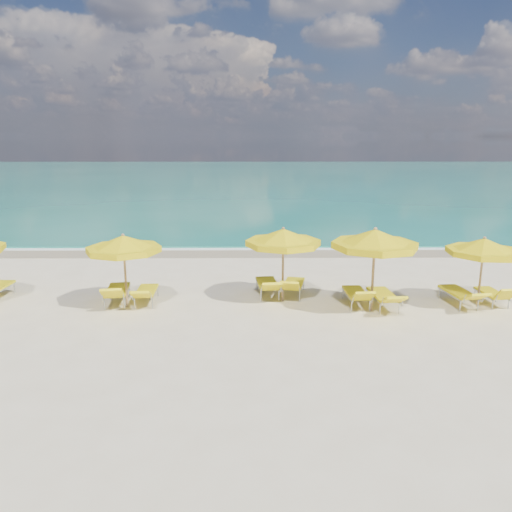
{
  "coord_description": "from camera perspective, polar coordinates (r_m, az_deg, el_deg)",
  "views": [
    {
      "loc": [
        -0.12,
        -14.68,
        5.08
      ],
      "look_at": [
        0.0,
        1.5,
        1.2
      ],
      "focal_mm": 35.0,
      "sensor_mm": 36.0,
      "label": 1
    }
  ],
  "objects": [
    {
      "name": "ground_plane",
      "position": [
        15.54,
        0.04,
        -5.6
      ],
      "size": [
        120.0,
        120.0,
        0.0
      ],
      "primitive_type": "plane",
      "color": "beige"
    },
    {
      "name": "ocean",
      "position": [
        62.89,
        -0.31,
        8.86
      ],
      "size": [
        120.0,
        80.0,
        0.3
      ],
      "primitive_type": "cube",
      "color": "#126957",
      "rests_on": "ground"
    },
    {
      "name": "wet_sand_band",
      "position": [
        22.66,
        -0.11,
        0.53
      ],
      "size": [
        120.0,
        2.6,
        0.01
      ],
      "primitive_type": "cube",
      "color": "tan",
      "rests_on": "ground"
    },
    {
      "name": "foam_line",
      "position": [
        23.44,
        -0.12,
        0.97
      ],
      "size": [
        120.0,
        1.2,
        0.03
      ],
      "primitive_type": "cube",
      "color": "white",
      "rests_on": "ground"
    },
    {
      "name": "whitecap_near",
      "position": [
        32.62,
        -10.83,
        4.29
      ],
      "size": [
        14.0,
        0.36,
        0.05
      ],
      "primitive_type": "cube",
      "color": "white",
      "rests_on": "ground"
    },
    {
      "name": "whitecap_far",
      "position": [
        39.85,
        11.4,
        5.9
      ],
      "size": [
        18.0,
        0.3,
        0.05
      ],
      "primitive_type": "cube",
      "color": "white",
      "rests_on": "ground"
    },
    {
      "name": "umbrella_3",
      "position": [
        15.39,
        -14.91,
        1.27
      ],
      "size": [
        2.41,
        2.41,
        2.28
      ],
      "rotation": [
        0.0,
        0.0,
        0.07
      ],
      "color": "#AB8355",
      "rests_on": "ground"
    },
    {
      "name": "umbrella_4",
      "position": [
        15.44,
        3.13,
        2.06
      ],
      "size": [
        2.42,
        2.42,
        2.38
      ],
      "rotation": [
        0.0,
        0.0,
        0.03
      ],
      "color": "#AB8355",
      "rests_on": "ground"
    },
    {
      "name": "umbrella_5",
      "position": [
        14.85,
        13.43,
        1.81
      ],
      "size": [
        2.69,
        2.69,
        2.55
      ],
      "rotation": [
        0.0,
        0.0,
        -0.07
      ],
      "color": "#AB8355",
      "rests_on": "ground"
    },
    {
      "name": "umbrella_6",
      "position": [
        16.34,
        24.58,
        0.93
      ],
      "size": [
        2.73,
        2.73,
        2.2
      ],
      "rotation": [
        0.0,
        0.0,
        0.31
      ],
      "color": "#AB8355",
      "rests_on": "ground"
    },
    {
      "name": "lounger_3_left",
      "position": [
        16.2,
        -15.57,
        -4.42
      ],
      "size": [
        0.88,
        2.03,
        0.85
      ],
      "rotation": [
        0.0,
        0.0,
        0.12
      ],
      "color": "#A5A8AD",
      "rests_on": "ground"
    },
    {
      "name": "lounger_3_right",
      "position": [
        16.04,
        -12.43,
        -4.5
      ],
      "size": [
        0.65,
        1.82,
        0.73
      ],
      "rotation": [
        0.0,
        0.0,
        0.04
      ],
      "color": "#A5A8AD",
      "rests_on": "ground"
    },
    {
      "name": "lounger_4_left",
      "position": [
        16.34,
        1.33,
        -3.77
      ],
      "size": [
        0.83,
        2.0,
        0.8
      ],
      "rotation": [
        0.0,
        0.0,
        0.1
      ],
      "color": "#A5A8AD",
      "rests_on": "ground"
    },
    {
      "name": "lounger_4_right",
      "position": [
        16.41,
        4.29,
        -3.77
      ],
      "size": [
        0.96,
        1.91,
        0.8
      ],
      "rotation": [
        0.0,
        0.0,
        -0.21
      ],
      "color": "#A5A8AD",
      "rests_on": "ground"
    },
    {
      "name": "lounger_5_left",
      "position": [
        15.73,
        11.38,
        -4.77
      ],
      "size": [
        0.68,
        1.87,
        0.8
      ],
      "rotation": [
        0.0,
        0.0,
        0.04
      ],
      "color": "#A5A8AD",
      "rests_on": "ground"
    },
    {
      "name": "lounger_5_right",
      "position": [
        15.69,
        14.34,
        -4.96
      ],
      "size": [
        0.76,
        2.0,
        0.76
      ],
      "rotation": [
        0.0,
        0.0,
        0.07
      ],
      "color": "#A5A8AD",
      "rests_on": "ground"
    },
    {
      "name": "lounger_6_left",
      "position": [
        16.67,
        22.18,
        -4.45
      ],
      "size": [
        0.88,
        2.02,
        0.76
      ],
      "rotation": [
        0.0,
        0.0,
        0.13
      ],
      "color": "#A5A8AD",
      "rests_on": "ground"
    },
    {
      "name": "lounger_6_right",
      "position": [
        17.19,
        25.35,
        -4.34
      ],
      "size": [
        0.64,
        1.63,
        0.79
      ],
      "rotation": [
        0.0,
        0.0,
        0.06
      ],
      "color": "#A5A8AD",
      "rests_on": "ground"
    }
  ]
}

